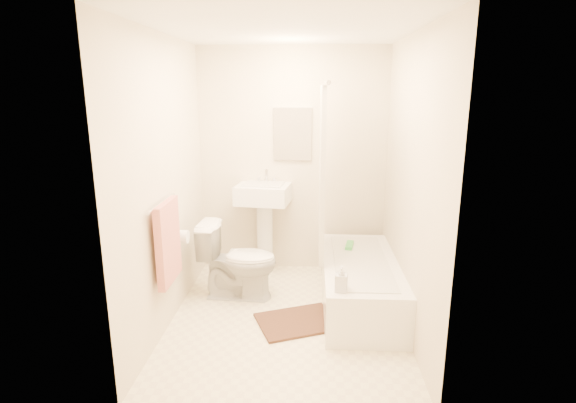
# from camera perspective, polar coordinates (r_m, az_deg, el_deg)

# --- Properties ---
(floor) EXTENTS (2.40, 2.40, 0.00)m
(floor) POSITION_cam_1_polar(r_m,az_deg,el_deg) (4.09, -0.19, -14.61)
(floor) COLOR beige
(floor) RESTS_ON ground
(ceiling) EXTENTS (2.40, 2.40, 0.00)m
(ceiling) POSITION_cam_1_polar(r_m,az_deg,el_deg) (3.61, -0.22, 21.06)
(ceiling) COLOR white
(ceiling) RESTS_ON ground
(wall_back) EXTENTS (2.00, 0.02, 2.40)m
(wall_back) POSITION_cam_1_polar(r_m,az_deg,el_deg) (4.84, 0.58, 5.04)
(wall_back) COLOR beige
(wall_back) RESTS_ON ground
(wall_left) EXTENTS (0.02, 2.40, 2.40)m
(wall_left) POSITION_cam_1_polar(r_m,az_deg,el_deg) (3.85, -15.25, 2.17)
(wall_left) COLOR beige
(wall_left) RESTS_ON ground
(wall_right) EXTENTS (0.02, 2.40, 2.40)m
(wall_right) POSITION_cam_1_polar(r_m,az_deg,el_deg) (3.74, 15.27, 1.84)
(wall_right) COLOR beige
(wall_right) RESTS_ON ground
(mirror) EXTENTS (0.40, 0.03, 0.55)m
(mirror) POSITION_cam_1_polar(r_m,az_deg,el_deg) (4.78, 0.58, 8.55)
(mirror) COLOR white
(mirror) RESTS_ON wall_back
(curtain_rod) EXTENTS (0.03, 1.70, 0.03)m
(curtain_rod) POSITION_cam_1_polar(r_m,az_deg,el_deg) (3.68, 4.70, 14.64)
(curtain_rod) COLOR silver
(curtain_rod) RESTS_ON wall_back
(shower_curtain) EXTENTS (0.04, 0.80, 1.55)m
(shower_curtain) POSITION_cam_1_polar(r_m,az_deg,el_deg) (4.15, 4.33, 3.74)
(shower_curtain) COLOR silver
(shower_curtain) RESTS_ON curtain_rod
(towel_bar) EXTENTS (0.02, 0.60, 0.02)m
(towel_bar) POSITION_cam_1_polar(r_m,az_deg,el_deg) (3.63, -15.75, -0.20)
(towel_bar) COLOR silver
(towel_bar) RESTS_ON wall_left
(towel) EXTENTS (0.06, 0.45, 0.66)m
(towel) POSITION_cam_1_polar(r_m,az_deg,el_deg) (3.71, -14.98, -5.00)
(towel) COLOR #CC7266
(towel) RESTS_ON towel_bar
(toilet_paper) EXTENTS (0.11, 0.12, 0.12)m
(toilet_paper) POSITION_cam_1_polar(r_m,az_deg,el_deg) (4.07, -13.34, -4.38)
(toilet_paper) COLOR white
(toilet_paper) RESTS_ON wall_left
(toilet) EXTENTS (0.76, 0.46, 0.73)m
(toilet) POSITION_cam_1_polar(r_m,az_deg,el_deg) (4.36, -6.32, -7.49)
(toilet) COLOR white
(toilet) RESTS_ON floor
(sink) EXTENTS (0.60, 0.51, 1.07)m
(sink) POSITION_cam_1_polar(r_m,az_deg,el_deg) (4.88, -3.03, -2.95)
(sink) COLOR white
(sink) RESTS_ON floor
(bathtub) EXTENTS (0.67, 1.54, 0.43)m
(bathtub) POSITION_cam_1_polar(r_m,az_deg,el_deg) (4.28, 9.09, -10.18)
(bathtub) COLOR white
(bathtub) RESTS_ON floor
(bath_mat) EXTENTS (0.79, 0.70, 0.02)m
(bath_mat) POSITION_cam_1_polar(r_m,az_deg,el_deg) (4.01, 1.20, -15.00)
(bath_mat) COLOR #563223
(bath_mat) RESTS_ON floor
(soap_bottle) EXTENTS (0.11, 0.11, 0.20)m
(soap_bottle) POSITION_cam_1_polar(r_m,az_deg,el_deg) (3.55, 6.79, -9.71)
(soap_bottle) COLOR silver
(soap_bottle) RESTS_ON bathtub
(scrub_brush) EXTENTS (0.10, 0.23, 0.04)m
(scrub_brush) POSITION_cam_1_polar(r_m,az_deg,el_deg) (4.51, 7.81, -5.58)
(scrub_brush) COLOR green
(scrub_brush) RESTS_ON bathtub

